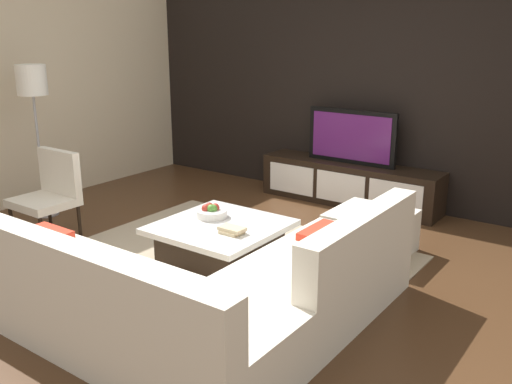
# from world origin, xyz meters

# --- Properties ---
(ground_plane) EXTENTS (14.00, 14.00, 0.00)m
(ground_plane) POSITION_xyz_m (0.00, 0.00, 0.00)
(ground_plane) COLOR #4C301C
(feature_wall_back) EXTENTS (6.40, 0.12, 2.80)m
(feature_wall_back) POSITION_xyz_m (0.00, 2.70, 1.40)
(feature_wall_back) COLOR black
(feature_wall_back) RESTS_ON ground
(side_wall_left) EXTENTS (0.12, 5.20, 2.80)m
(side_wall_left) POSITION_xyz_m (-3.20, 0.20, 1.40)
(side_wall_left) COLOR beige
(side_wall_left) RESTS_ON ground
(area_rug) EXTENTS (2.99, 2.74, 0.01)m
(area_rug) POSITION_xyz_m (-0.10, 0.00, 0.01)
(area_rug) COLOR tan
(area_rug) RESTS_ON ground
(media_console) EXTENTS (2.19, 0.47, 0.50)m
(media_console) POSITION_xyz_m (-0.00, 2.40, 0.25)
(media_console) COLOR black
(media_console) RESTS_ON ground
(television) EXTENTS (1.10, 0.06, 0.63)m
(television) POSITION_xyz_m (0.00, 2.40, 0.82)
(television) COLOR black
(television) RESTS_ON media_console
(sectional_couch) EXTENTS (2.47, 2.37, 0.81)m
(sectional_couch) POSITION_xyz_m (0.52, -0.87, 0.28)
(sectional_couch) COLOR silver
(sectional_couch) RESTS_ON ground
(coffee_table) EXTENTS (1.02, 1.04, 0.38)m
(coffee_table) POSITION_xyz_m (-0.10, 0.10, 0.20)
(coffee_table) COLOR black
(coffee_table) RESTS_ON ground
(accent_chair_near) EXTENTS (0.58, 0.51, 0.87)m
(accent_chair_near) POSITION_xyz_m (-1.92, -0.33, 0.49)
(accent_chair_near) COLOR black
(accent_chair_near) RESTS_ON ground
(floor_lamp) EXTENTS (0.32, 0.32, 1.67)m
(floor_lamp) POSITION_xyz_m (-2.59, 0.01, 1.40)
(floor_lamp) COLOR #A5A5AA
(floor_lamp) RESTS_ON ground
(ottoman) EXTENTS (0.70, 0.70, 0.40)m
(ottoman) POSITION_xyz_m (0.86, 1.13, 0.20)
(ottoman) COLOR silver
(ottoman) RESTS_ON ground
(fruit_bowl) EXTENTS (0.28, 0.28, 0.13)m
(fruit_bowl) POSITION_xyz_m (-0.28, 0.20, 0.43)
(fruit_bowl) COLOR silver
(fruit_bowl) RESTS_ON coffee_table
(book_stack) EXTENTS (0.22, 0.16, 0.06)m
(book_stack) POSITION_xyz_m (0.13, -0.02, 0.41)
(book_stack) COLOR #CCB78C
(book_stack) RESTS_ON coffee_table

